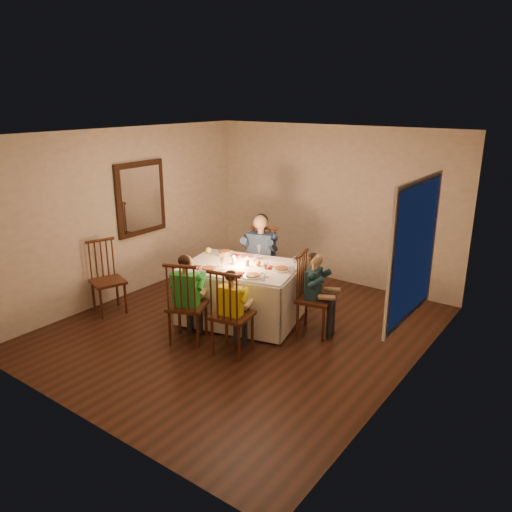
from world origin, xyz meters
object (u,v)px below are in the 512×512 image
Objects in this scene: chair_extra at (111,312)px; serving_bowl at (225,254)px; chair_near_left at (189,340)px; child_yellow at (233,351)px; adult at (260,298)px; chair_near_right at (233,351)px; child_green at (189,340)px; chair_adult at (260,298)px; child_teal at (314,333)px; dining_table at (241,281)px; chair_end at (314,333)px.

serving_bowl reaches higher than chair_extra.
child_yellow is at bearing 165.79° from chair_near_left.
adult is at bearing -21.34° from chair_extra.
child_green is (-0.64, -0.11, 0.00)m from chair_near_right.
chair_adult is at bearing -75.37° from chair_near_right.
child_teal is (2.76, 1.17, 0.00)m from chair_extra.
child_green is (-0.16, -0.91, -0.58)m from dining_table.
chair_adult is 2.28m from chair_extra.
chair_near_right is 1.03× the size of child_yellow.
chair_near_left is 0.65m from child_yellow.
child_teal is (0.00, 0.00, 0.00)m from chair_end.
dining_table is 1.61× the size of chair_end.
child_teal reaches higher than chair_near_right.
chair_adult is 0.83× the size of adult.
child_green is 1.09× the size of child_yellow.
chair_near_right is 0.00m from child_yellow.
adult reaches higher than chair_near_right.
dining_table is 8.07× the size of serving_bowl.
chair_extra is at bearing -6.49° from child_yellow.
adult is (-0.25, 0.81, -0.58)m from dining_table.
chair_end is 1.67m from child_green.
chair_adult is 0.00m from adult.
child_teal is at bearing -0.99° from dining_table.
child_yellow is at bearing 138.87° from chair_end.
chair_extra is 0.96× the size of child_teal.
serving_bowl is at bearing -126.81° from chair_adult.
chair_extra is 1.90m from serving_bowl.
dining_table reaches higher than child_teal.
chair_adult is at bearing -111.06° from child_green.
child_green reaches higher than chair_near_left.
chair_near_right is (0.73, -1.61, 0.00)m from chair_adult.
chair_near_left is 5.00× the size of serving_bowl.
chair_near_right is 1.19m from child_teal.
adult is (1.47, 1.74, 0.00)m from chair_extra.
chair_near_left reaches higher than chair_extra.
adult reaches higher than child_yellow.
serving_bowl is at bearing 78.28° from child_teal.
child_teal is at bearing -127.96° from chair_near_right.
serving_bowl is (-1.50, -0.03, 0.85)m from chair_end.
chair_extra is at bearing 100.03° from chair_end.
chair_near_left is (0.09, -1.72, 0.00)m from chair_adult.
serving_bowl reaches higher than child_yellow.
dining_table is at bearing 90.34° from child_teal.
child_yellow is (2.20, 0.13, 0.00)m from chair_extra.
chair_end is at bearing -160.14° from chair_near_left.
adult is (-0.73, 1.61, 0.00)m from chair_near_right.
serving_bowl reaches higher than child_green.
chair_near_right is 1.62m from serving_bowl.
chair_near_right is at bearing -82.98° from chair_adult.
child_teal is 5.04× the size of serving_bowl.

